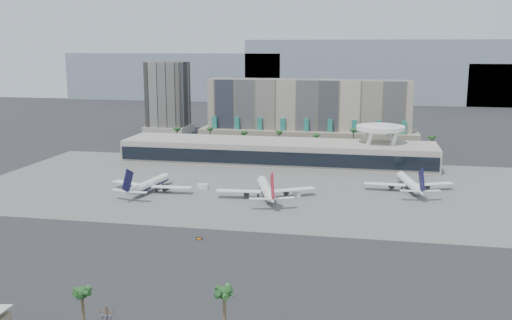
% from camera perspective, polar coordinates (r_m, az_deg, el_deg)
% --- Properties ---
extents(ground, '(900.00, 900.00, 0.00)m').
position_cam_1_polar(ground, '(209.95, -2.61, -6.18)').
color(ground, '#232326').
rests_on(ground, ground).
extents(apron_pad, '(260.00, 130.00, 0.06)m').
position_cam_1_polar(apron_pad, '(261.69, 0.25, -2.62)').
color(apron_pad, '#5B5B59').
rests_on(apron_pad, ground).
extents(mountain_ridge, '(680.00, 60.00, 70.00)m').
position_cam_1_polar(mountain_ridge, '(665.52, 9.51, 8.31)').
color(mountain_ridge, gray).
rests_on(mountain_ridge, ground).
extents(hotel, '(140.00, 30.00, 42.00)m').
position_cam_1_polar(hotel, '(373.64, 5.25, 4.16)').
color(hotel, tan).
rests_on(hotel, ground).
extents(office_tower, '(30.00, 30.00, 52.00)m').
position_cam_1_polar(office_tower, '(421.45, -8.78, 5.72)').
color(office_tower, black).
rests_on(office_tower, ground).
extents(terminal, '(170.00, 32.50, 14.50)m').
position_cam_1_polar(terminal, '(313.15, 2.15, 0.91)').
color(terminal, '#B8B1A2').
rests_on(terminal, ground).
extents(saucer_structure, '(26.00, 26.00, 21.89)m').
position_cam_1_polar(saucer_structure, '(313.66, 12.33, 2.88)').
color(saucer_structure, white).
rests_on(saucer_structure, ground).
extents(palm_row, '(157.80, 2.80, 13.10)m').
position_cam_1_polar(palm_row, '(345.89, 4.22, 2.55)').
color(palm_row, brown).
rests_on(palm_row, ground).
extents(airliner_left, '(38.70, 40.12, 13.91)m').
position_cam_1_polar(airliner_left, '(254.96, -10.63, -2.39)').
color(airliner_left, white).
rests_on(airliner_left, ground).
extents(airliner_centre, '(41.17, 42.63, 15.18)m').
position_cam_1_polar(airliner_centre, '(240.55, 1.04, -2.94)').
color(airliner_centre, white).
rests_on(airliner_centre, ground).
extents(airliner_right, '(39.28, 40.82, 14.23)m').
position_cam_1_polar(airliner_right, '(261.17, 15.12, -2.25)').
color(airliner_right, white).
rests_on(airliner_right, ground).
extents(service_vehicle_a, '(5.08, 3.15, 2.31)m').
position_cam_1_polar(service_vehicle_a, '(257.75, -5.38, -2.63)').
color(service_vehicle_a, silver).
rests_on(service_vehicle_a, ground).
extents(service_vehicle_b, '(3.74, 2.92, 1.69)m').
position_cam_1_polar(service_vehicle_b, '(244.04, 4.10, -3.48)').
color(service_vehicle_b, silver).
rests_on(service_vehicle_b, ground).
extents(taxiway_sign, '(2.08, 0.55, 0.94)m').
position_cam_1_polar(taxiway_sign, '(191.57, -5.71, -7.82)').
color(taxiway_sign, black).
rests_on(taxiway_sign, ground).
extents(near_palm_a, '(6.00, 6.00, 12.00)m').
position_cam_1_polar(near_palm_a, '(132.99, -16.98, -13.13)').
color(near_palm_a, brown).
rests_on(near_palm_a, ground).
extents(near_palm_b, '(6.00, 6.00, 14.56)m').
position_cam_1_polar(near_palm_b, '(121.41, -3.18, -13.76)').
color(near_palm_b, brown).
rests_on(near_palm_b, ground).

